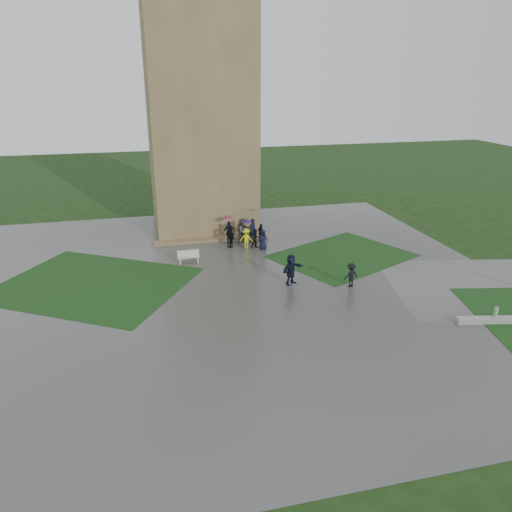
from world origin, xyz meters
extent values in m
plane|color=black|center=(0.00, 0.00, 0.00)|extent=(120.00, 120.00, 0.00)
cube|color=#393937|center=(0.00, 2.00, 0.01)|extent=(34.00, 34.00, 0.02)
cube|color=black|center=(-8.50, 4.00, 0.03)|extent=(14.10, 13.46, 0.01)
cube|color=black|center=(8.50, 5.00, 0.03)|extent=(11.12, 10.15, 0.01)
cube|color=brown|center=(0.00, 15.00, 9.00)|extent=(8.00, 8.00, 18.00)
cube|color=brown|center=(0.00, 10.60, 0.13)|extent=(9.00, 0.80, 0.22)
cylinder|color=gray|center=(12.26, -6.31, 0.45)|extent=(0.20, 0.20, 0.90)
cube|color=#BABAB5|center=(-2.30, 6.20, 0.46)|extent=(1.51, 0.47, 0.06)
cube|color=#BABAB5|center=(-2.90, 6.19, 0.23)|extent=(0.09, 0.40, 0.42)
cube|color=#BABAB5|center=(-1.70, 6.21, 0.23)|extent=(0.09, 0.40, 0.42)
cube|color=#BABAB5|center=(-2.30, 6.42, 0.69)|extent=(1.51, 0.07, 0.40)
imported|color=black|center=(3.62, 9.31, 0.76)|extent=(0.75, 0.98, 1.48)
imported|color=black|center=(3.00, 9.62, 0.94)|extent=(0.80, 0.69, 1.85)
imported|color=black|center=(2.53, 10.66, 0.81)|extent=(0.87, 0.67, 1.59)
imported|color=#47484C|center=(2.29, 9.66, 0.94)|extent=(1.02, 0.82, 1.84)
imported|color=black|center=(1.20, 9.70, 0.90)|extent=(1.15, 0.84, 1.75)
imported|color=black|center=(1.13, 8.77, 0.84)|extent=(0.84, 1.09, 1.64)
imported|color=#C7D50C|center=(2.24, 8.29, 0.78)|extent=(1.09, 0.85, 1.51)
imported|color=black|center=(2.91, 8.16, 0.76)|extent=(0.79, 0.56, 1.47)
imported|color=black|center=(3.37, 7.76, 0.77)|extent=(0.89, 0.82, 1.50)
imported|color=#D05672|center=(1.13, 8.77, 2.16)|extent=(0.87, 0.87, 0.80)
imported|color=#59348F|center=(2.24, 8.29, 1.94)|extent=(0.78, 0.78, 0.69)
imported|color=black|center=(3.00, 9.62, 2.22)|extent=(1.02, 1.02, 0.93)
imported|color=#D05672|center=(1.20, 9.70, 1.95)|extent=(0.71, 0.71, 0.62)
imported|color=black|center=(3.43, 1.11, 0.98)|extent=(1.84, 1.48, 1.91)
imported|color=black|center=(6.85, -0.13, 0.77)|extent=(1.07, 0.72, 1.51)
camera|label=1|loc=(-5.47, -25.96, 12.36)|focal=35.00mm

